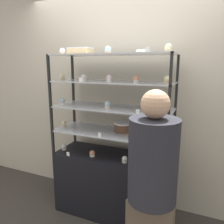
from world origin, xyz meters
TOP-DOWN VIEW (x-y plane):
  - ground_plane at (0.00, 0.00)m, footprint 20.00×20.00m
  - back_wall at (0.00, 0.38)m, footprint 8.00×0.05m
  - display_base at (0.00, 0.00)m, footprint 1.27×0.47m
  - display_riser_lower at (0.00, 0.00)m, footprint 1.27×0.47m
  - display_riser_middle at (0.00, 0.00)m, footprint 1.27×0.47m
  - display_riser_upper at (0.00, 0.00)m, footprint 1.27×0.47m
  - display_riser_top at (0.00, 0.00)m, footprint 1.27×0.47m
  - layer_cake_centerpiece at (0.11, 0.05)m, footprint 0.20×0.20m
  - sheet_cake_frosted at (-0.36, -0.01)m, footprint 0.24×0.17m
  - cupcake_0 at (-0.58, -0.08)m, footprint 0.06×0.06m
  - cupcake_1 at (-0.18, -0.12)m, footprint 0.06×0.06m
  - cupcake_2 at (0.19, -0.12)m, footprint 0.06×0.06m
  - cupcake_3 at (0.56, -0.10)m, footprint 0.06×0.06m
  - price_tag_0 at (-0.43, -0.21)m, footprint 0.04×0.00m
  - cupcake_4 at (-0.59, -0.04)m, footprint 0.05×0.05m
  - cupcake_5 at (0.57, -0.07)m, footprint 0.05×0.05m
  - price_tag_1 at (-0.04, -0.21)m, footprint 0.04×0.00m
  - cupcake_6 at (-0.56, -0.09)m, footprint 0.06×0.06m
  - cupcake_7 at (-0.01, -0.08)m, footprint 0.06×0.06m
  - cupcake_8 at (0.58, -0.04)m, footprint 0.06×0.06m
  - price_tag_2 at (0.35, -0.21)m, footprint 0.04×0.00m
  - cupcake_9 at (-0.58, -0.05)m, footprint 0.06×0.06m
  - cupcake_10 at (-0.28, -0.09)m, footprint 0.06×0.06m
  - cupcake_11 at (-0.00, -0.07)m, footprint 0.06×0.06m
  - cupcake_12 at (0.28, -0.06)m, footprint 0.06×0.06m
  - cupcake_13 at (0.56, -0.05)m, footprint 0.06×0.06m
  - price_tag_3 at (-0.24, -0.21)m, footprint 0.04×0.00m
  - cupcake_14 at (-0.57, -0.05)m, footprint 0.06×0.06m
  - cupcake_15 at (0.00, -0.10)m, footprint 0.06×0.06m
  - cupcake_16 at (0.57, -0.11)m, footprint 0.06×0.06m
  - price_tag_4 at (0.41, -0.21)m, footprint 0.04×0.00m
  - donut_glazed at (0.33, -0.03)m, footprint 0.13×0.13m
  - customer_figure at (0.59, -0.62)m, footprint 0.36×0.36m

SIDE VIEW (x-z plane):
  - ground_plane at x=0.00m, z-range 0.00..0.00m
  - display_base at x=0.00m, z-range 0.00..0.72m
  - price_tag_0 at x=-0.43m, z-range 0.72..0.76m
  - cupcake_0 at x=-0.58m, z-range 0.72..0.78m
  - cupcake_1 at x=-0.18m, z-range 0.72..0.78m
  - cupcake_2 at x=0.19m, z-range 0.72..0.78m
  - cupcake_3 at x=0.56m, z-range 0.72..0.78m
  - customer_figure at x=0.59m, z-range 0.05..1.59m
  - display_riser_lower at x=0.00m, z-range 0.84..1.11m
  - price_tag_1 at x=-0.04m, z-range 0.99..1.03m
  - cupcake_4 at x=-0.59m, z-range 0.99..1.06m
  - cupcake_5 at x=0.57m, z-range 0.99..1.06m
  - layer_cake_centerpiece at x=0.11m, z-range 0.99..1.09m
  - display_riser_middle at x=0.00m, z-range 1.11..1.38m
  - price_tag_2 at x=0.35m, z-range 1.26..1.30m
  - cupcake_6 at x=-0.56m, z-range 1.26..1.33m
  - cupcake_7 at x=-0.01m, z-range 1.26..1.33m
  - cupcake_8 at x=0.58m, z-range 1.26..1.33m
  - back_wall at x=0.00m, z-range 0.00..2.60m
  - display_riser_upper at x=0.00m, z-range 1.38..1.65m
  - price_tag_3 at x=-0.24m, z-range 1.53..1.57m
  - cupcake_9 at x=-0.58m, z-range 1.53..1.60m
  - cupcake_10 at x=-0.28m, z-range 1.53..1.60m
  - cupcake_11 at x=0.00m, z-range 1.53..1.60m
  - cupcake_12 at x=0.28m, z-range 1.53..1.60m
  - cupcake_13 at x=0.56m, z-range 1.53..1.60m
  - display_riser_top at x=0.00m, z-range 1.65..1.92m
  - donut_glazed at x=0.33m, z-range 1.80..1.83m
  - price_tag_4 at x=0.41m, z-range 1.80..1.85m
  - cupcake_14 at x=-0.57m, z-range 1.80..1.87m
  - cupcake_15 at x=0.00m, z-range 1.80..1.87m
  - cupcake_16 at x=0.57m, z-range 1.80..1.87m
  - sheet_cake_frosted at x=-0.36m, z-range 1.80..1.87m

